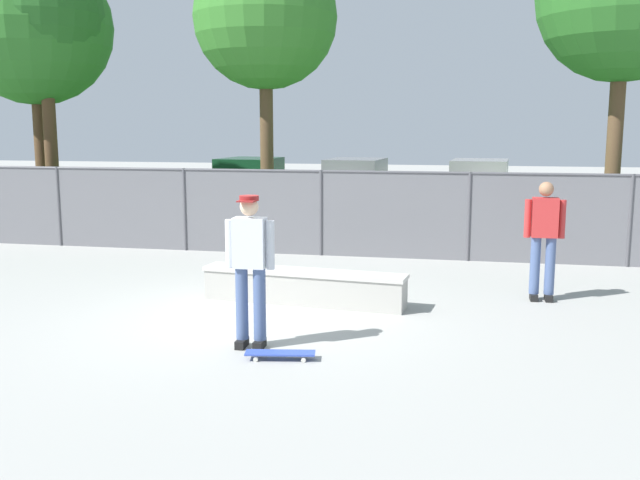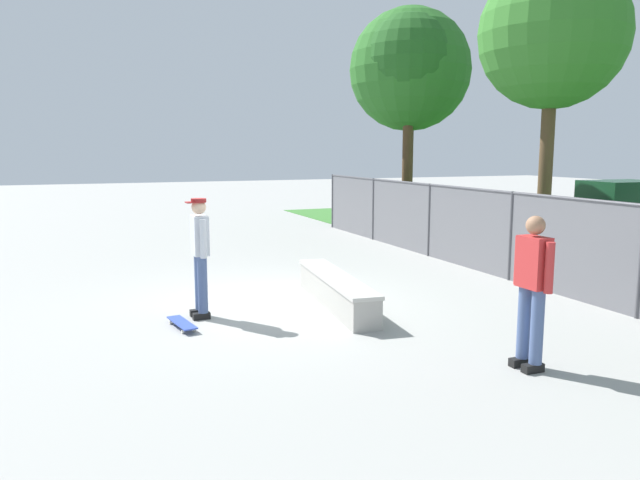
{
  "view_description": "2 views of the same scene",
  "coord_description": "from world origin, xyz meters",
  "px_view_note": "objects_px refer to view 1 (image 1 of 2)",
  "views": [
    {
      "loc": [
        2.9,
        -9.14,
        2.64
      ],
      "look_at": [
        0.84,
        0.79,
        1.0
      ],
      "focal_mm": 39.62,
      "sensor_mm": 36.0,
      "label": 1
    },
    {
      "loc": [
        9.5,
        -2.95,
        2.56
      ],
      "look_at": [
        0.66,
        0.62,
        1.14
      ],
      "focal_mm": 33.92,
      "sensor_mm": 36.0,
      "label": 2
    }
  ],
  "objects_px": {
    "concrete_ledge": "(304,287)",
    "tree_near_right": "(43,18)",
    "car_silver": "(356,185)",
    "skateboard": "(280,353)",
    "bystander": "(544,235)",
    "skateboarder": "(250,263)",
    "tree_near_left": "(33,27)",
    "tree_mid": "(265,18)",
    "car_green": "(251,184)",
    "car_white": "(479,187)"
  },
  "relations": [
    {
      "from": "tree_mid",
      "to": "bystander",
      "type": "xyz_separation_m",
      "value": [
        5.92,
        -5.5,
        -4.15
      ]
    },
    {
      "from": "concrete_ledge",
      "to": "car_silver",
      "type": "height_order",
      "value": "car_silver"
    },
    {
      "from": "skateboard",
      "to": "bystander",
      "type": "distance_m",
      "value": 4.85
    },
    {
      "from": "car_green",
      "to": "car_white",
      "type": "relative_size",
      "value": 1.0
    },
    {
      "from": "concrete_ledge",
      "to": "bystander",
      "type": "xyz_separation_m",
      "value": [
        3.53,
        0.95,
        0.75
      ]
    },
    {
      "from": "car_silver",
      "to": "skateboarder",
      "type": "bearing_deg",
      "value": -86.53
    },
    {
      "from": "skateboard",
      "to": "car_white",
      "type": "relative_size",
      "value": 0.19
    },
    {
      "from": "skateboarder",
      "to": "car_green",
      "type": "bearing_deg",
      "value": 107.18
    },
    {
      "from": "skateboarder",
      "to": "car_green",
      "type": "relative_size",
      "value": 0.43
    },
    {
      "from": "concrete_ledge",
      "to": "car_green",
      "type": "distance_m",
      "value": 12.05
    },
    {
      "from": "skateboard",
      "to": "bystander",
      "type": "xyz_separation_m",
      "value": [
        3.2,
        3.52,
        0.94
      ]
    },
    {
      "from": "tree_mid",
      "to": "car_white",
      "type": "xyz_separation_m",
      "value": [
        5.13,
        5.11,
        -4.32
      ]
    },
    {
      "from": "skateboard",
      "to": "car_white",
      "type": "xyz_separation_m",
      "value": [
        2.41,
        14.14,
        0.77
      ]
    },
    {
      "from": "skateboard",
      "to": "tree_near_left",
      "type": "xyz_separation_m",
      "value": [
        -8.56,
        8.69,
        4.98
      ]
    },
    {
      "from": "concrete_ledge",
      "to": "skateboard",
      "type": "relative_size",
      "value": 3.84
    },
    {
      "from": "car_silver",
      "to": "bystander",
      "type": "bearing_deg",
      "value": -66.77
    },
    {
      "from": "tree_near_right",
      "to": "car_silver",
      "type": "distance_m",
      "value": 9.84
    },
    {
      "from": "skateboard",
      "to": "concrete_ledge",
      "type": "bearing_deg",
      "value": 97.12
    },
    {
      "from": "skateboarder",
      "to": "tree_near_right",
      "type": "relative_size",
      "value": 0.27
    },
    {
      "from": "skateboarder",
      "to": "car_silver",
      "type": "height_order",
      "value": "skateboarder"
    },
    {
      "from": "skateboarder",
      "to": "tree_near_right",
      "type": "xyz_separation_m",
      "value": [
        -7.62,
        8.01,
        4.19
      ]
    },
    {
      "from": "concrete_ledge",
      "to": "tree_near_right",
      "type": "relative_size",
      "value": 0.47
    },
    {
      "from": "concrete_ledge",
      "to": "car_silver",
      "type": "distance_m",
      "value": 11.47
    },
    {
      "from": "tree_near_right",
      "to": "skateboarder",
      "type": "bearing_deg",
      "value": -46.42
    },
    {
      "from": "car_silver",
      "to": "skateboard",
      "type": "bearing_deg",
      "value": -84.74
    },
    {
      "from": "skateboarder",
      "to": "tree_near_left",
      "type": "distance_m",
      "value": 12.29
    },
    {
      "from": "bystander",
      "to": "car_white",
      "type": "bearing_deg",
      "value": 94.27
    },
    {
      "from": "car_silver",
      "to": "bystander",
      "type": "distance_m",
      "value": 11.39
    },
    {
      "from": "tree_near_left",
      "to": "tree_mid",
      "type": "bearing_deg",
      "value": 3.29
    },
    {
      "from": "skateboard",
      "to": "car_green",
      "type": "distance_m",
      "value": 14.59
    },
    {
      "from": "tree_near_right",
      "to": "skateboard",
      "type": "bearing_deg",
      "value": -46.05
    },
    {
      "from": "skateboard",
      "to": "tree_mid",
      "type": "height_order",
      "value": "tree_mid"
    },
    {
      "from": "tree_near_left",
      "to": "bystander",
      "type": "bearing_deg",
      "value": -23.72
    },
    {
      "from": "tree_near_left",
      "to": "tree_near_right",
      "type": "bearing_deg",
      "value": -32.61
    },
    {
      "from": "skateboard",
      "to": "car_silver",
      "type": "distance_m",
      "value": 14.07
    },
    {
      "from": "tree_near_right",
      "to": "tree_mid",
      "type": "relative_size",
      "value": 0.98
    },
    {
      "from": "skateboard",
      "to": "bystander",
      "type": "relative_size",
      "value": 0.45
    },
    {
      "from": "concrete_ledge",
      "to": "car_white",
      "type": "relative_size",
      "value": 0.73
    },
    {
      "from": "concrete_ledge",
      "to": "tree_mid",
      "type": "xyz_separation_m",
      "value": [
        -2.4,
        6.45,
        4.9
      ]
    },
    {
      "from": "concrete_ledge",
      "to": "tree_near_right",
      "type": "height_order",
      "value": "tree_near_right"
    },
    {
      "from": "tree_near_right",
      "to": "car_silver",
      "type": "relative_size",
      "value": 1.56
    },
    {
      "from": "skateboard",
      "to": "tree_mid",
      "type": "xyz_separation_m",
      "value": [
        -2.72,
        9.03,
        5.08
      ]
    },
    {
      "from": "car_silver",
      "to": "concrete_ledge",
      "type": "bearing_deg",
      "value": -85.16
    },
    {
      "from": "tree_near_left",
      "to": "concrete_ledge",
      "type": "bearing_deg",
      "value": -36.58
    },
    {
      "from": "tree_mid",
      "to": "car_silver",
      "type": "height_order",
      "value": "tree_mid"
    },
    {
      "from": "skateboarder",
      "to": "tree_near_left",
      "type": "bearing_deg",
      "value": 134.25
    },
    {
      "from": "car_silver",
      "to": "tree_near_left",
      "type": "bearing_deg",
      "value": -143.94
    },
    {
      "from": "bystander",
      "to": "skateboarder",
      "type": "bearing_deg",
      "value": -139.36
    },
    {
      "from": "tree_mid",
      "to": "car_green",
      "type": "bearing_deg",
      "value": 111.62
    },
    {
      "from": "concrete_ledge",
      "to": "car_green",
      "type": "relative_size",
      "value": 0.73
    }
  ]
}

